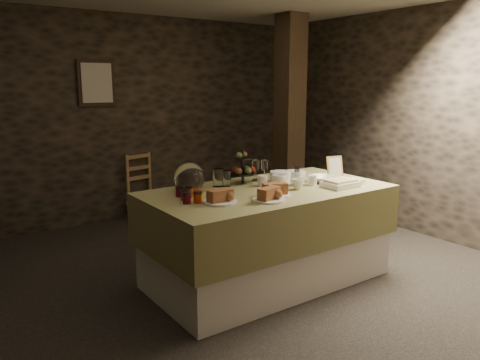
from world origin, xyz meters
TOP-DOWN VIEW (x-y plane):
  - ground_plane at (0.00, 0.00)m, footprint 5.50×5.00m
  - room_shell at (0.00, 0.00)m, footprint 5.52×5.02m
  - buffet_table at (0.43, -0.15)m, footprint 2.14×1.14m
  - chair at (0.36, 2.34)m, footprint 0.46×0.45m
  - timber_column at (1.98, 1.35)m, footprint 0.30×0.30m
  - framed_picture at (-0.15, 2.47)m, footprint 0.45×0.04m
  - plate_stack_a at (0.71, 0.01)m, footprint 0.19×0.19m
  - plate_stack_b at (0.89, 0.00)m, footprint 0.20×0.20m
  - cutlery_holder at (0.73, -0.19)m, footprint 0.10×0.10m
  - cup_a at (0.57, -0.14)m, footprint 0.18×0.18m
  - cup_b at (0.63, -0.32)m, footprint 0.11×0.11m
  - mug_c at (0.47, -0.03)m, footprint 0.09×0.09m
  - mug_d at (0.86, -0.26)m, footprint 0.08×0.08m
  - bowl at (1.03, -0.22)m, footprint 0.30×0.30m
  - cake_dome at (-0.18, 0.15)m, footprint 0.26×0.26m
  - fruit_stand at (0.40, 0.17)m, footprint 0.23×0.23m
  - bread_platter_left at (-0.17, -0.32)m, footprint 0.26×0.26m
  - bread_platter_center at (0.18, -0.48)m, footprint 0.26×0.26m
  - bread_platter_right at (0.32, -0.38)m, footprint 0.26×0.26m
  - jam_jars at (-0.33, -0.10)m, footprint 0.18×0.32m
  - tart_dish at (1.00, -0.46)m, footprint 0.30×0.22m
  - square_dish at (1.21, -0.44)m, footprint 0.14×0.14m
  - menu_frame at (1.33, -0.08)m, footprint 0.18×0.11m
  - storage_jar_a at (0.14, 0.19)m, footprint 0.10×0.10m
  - storage_jar_b at (0.20, 0.16)m, footprint 0.09×0.09m

SIDE VIEW (x-z plane):
  - ground_plane at x=0.00m, z-range -0.01..0.01m
  - chair at x=0.36m, z-range 0.04..0.70m
  - buffet_table at x=0.43m, z-range 0.06..0.91m
  - square_dish at x=1.21m, z-range 0.85..0.89m
  - bowl at x=1.03m, z-range 0.85..0.91m
  - tart_dish at x=1.00m, z-range 0.84..0.91m
  - jam_jars at x=-0.33m, z-range 0.85..0.92m
  - bread_platter_left at x=-0.17m, z-range 0.83..0.94m
  - bread_platter_center at x=0.18m, z-range 0.83..0.94m
  - bread_platter_right at x=0.32m, z-range 0.83..0.94m
  - plate_stack_b at x=0.89m, z-range 0.85..0.93m
  - mug_d at x=0.86m, z-range 0.85..0.94m
  - cup_b at x=0.63m, z-range 0.85..0.94m
  - mug_c at x=0.47m, z-range 0.85..0.94m
  - plate_stack_a at x=0.71m, z-range 0.85..0.95m
  - cup_a at x=0.57m, z-range 0.85..0.95m
  - cutlery_holder at x=0.73m, z-range 0.85..0.97m
  - storage_jar_b at x=0.20m, z-range 0.85..0.99m
  - storage_jar_a at x=0.14m, z-range 0.85..1.01m
  - menu_frame at x=1.33m, z-range 0.83..1.04m
  - cake_dome at x=-0.18m, z-range 0.82..1.08m
  - fruit_stand at x=0.40m, z-range 0.81..1.14m
  - timber_column at x=1.98m, z-range 0.00..2.60m
  - room_shell at x=0.00m, z-range 0.26..2.86m
  - framed_picture at x=-0.15m, z-range 1.47..2.02m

